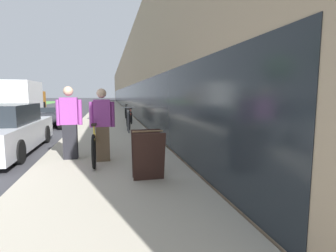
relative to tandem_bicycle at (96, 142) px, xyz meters
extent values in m
cube|color=#B2AA99|center=(0.32, 18.80, -0.46)|extent=(3.29, 70.00, 0.14)
cube|color=tan|center=(7.01, 26.80, 2.53)|extent=(10.00, 70.00, 6.11)
cube|color=#1E2328|center=(2.05, 26.80, 0.72)|extent=(0.10, 63.00, 2.20)
torus|color=black|center=(0.00, 1.02, -0.03)|extent=(0.06, 0.73, 0.73)
torus|color=black|center=(0.00, -1.00, -0.03)|extent=(0.06, 0.73, 0.73)
cylinder|color=yellow|center=(0.00, 0.01, 0.19)|extent=(0.04, 1.71, 0.04)
cylinder|color=yellow|center=(0.00, -0.39, 0.09)|extent=(0.04, 1.02, 0.34)
cylinder|color=yellow|center=(0.00, -0.63, 0.35)|extent=(0.03, 0.03, 0.30)
cube|color=black|center=(0.00, -0.63, 0.50)|extent=(0.11, 0.22, 0.05)
cylinder|color=yellow|center=(0.00, 0.86, 0.35)|extent=(0.03, 0.03, 0.32)
cylinder|color=silver|center=(0.00, 0.86, 0.51)|extent=(0.52, 0.03, 0.03)
cube|color=brown|center=(0.17, -0.35, 0.01)|extent=(0.31, 0.22, 0.81)
cube|color=#933D93|center=(0.17, -0.35, 0.73)|extent=(0.38, 0.22, 0.62)
cylinder|color=#933D93|center=(-0.06, -0.35, 0.70)|extent=(0.10, 0.10, 0.59)
cylinder|color=#933D93|center=(0.41, -0.35, 0.70)|extent=(0.10, 0.10, 0.59)
sphere|color=beige|center=(0.17, -0.35, 1.18)|extent=(0.22, 0.22, 0.22)
cube|color=black|center=(-0.59, 0.02, 0.03)|extent=(0.32, 0.23, 0.83)
cube|color=#933D93|center=(-0.59, 0.02, 0.76)|extent=(0.39, 0.23, 0.64)
cylinder|color=#933D93|center=(-0.84, 0.02, 0.73)|extent=(0.10, 0.10, 0.60)
cylinder|color=#933D93|center=(-0.35, 0.02, 0.73)|extent=(0.10, 0.10, 0.60)
sphere|color=tan|center=(-0.59, 0.02, 1.23)|extent=(0.23, 0.23, 0.23)
cylinder|color=#4C4C51|center=(1.09, 3.90, 0.02)|extent=(0.05, 0.05, 0.82)
cylinder|color=#4C4C51|center=(1.09, 4.45, 0.02)|extent=(0.05, 0.05, 0.82)
cylinder|color=#4C4C51|center=(1.09, 4.18, 0.43)|extent=(0.05, 0.55, 0.05)
torus|color=black|center=(1.17, 5.75, -0.02)|extent=(0.06, 0.75, 0.75)
torus|color=black|center=(1.17, 4.71, -0.02)|extent=(0.06, 0.75, 0.75)
cylinder|color=#B7BCC1|center=(1.17, 5.23, 0.21)|extent=(0.04, 0.89, 0.04)
cylinder|color=#B7BCC1|center=(1.17, 5.02, 0.10)|extent=(0.04, 0.54, 0.34)
cylinder|color=#B7BCC1|center=(1.17, 4.90, 0.36)|extent=(0.03, 0.03, 0.31)
cube|color=black|center=(1.17, 4.90, 0.52)|extent=(0.11, 0.22, 0.05)
cylinder|color=#B7BCC1|center=(1.17, 5.67, 0.37)|extent=(0.03, 0.03, 0.33)
cylinder|color=silver|center=(1.17, 5.67, 0.53)|extent=(0.52, 0.03, 0.03)
torus|color=black|center=(1.45, 7.89, -0.06)|extent=(0.05, 0.66, 0.66)
torus|color=black|center=(1.45, 6.89, -0.06)|extent=(0.05, 0.66, 0.66)
cylinder|color=red|center=(1.45, 7.39, 0.14)|extent=(0.04, 0.85, 0.04)
cylinder|color=red|center=(1.45, 7.19, 0.05)|extent=(0.04, 0.52, 0.31)
cylinder|color=red|center=(1.45, 7.07, 0.28)|extent=(0.03, 0.03, 0.27)
cube|color=black|center=(1.45, 7.07, 0.42)|extent=(0.11, 0.22, 0.05)
cylinder|color=red|center=(1.45, 7.81, 0.29)|extent=(0.03, 0.03, 0.29)
cylinder|color=silver|center=(1.45, 7.81, 0.43)|extent=(0.52, 0.03, 0.03)
torus|color=black|center=(1.38, 10.21, -0.02)|extent=(0.06, 0.75, 0.75)
torus|color=black|center=(1.38, 9.10, -0.02)|extent=(0.06, 0.75, 0.75)
cylinder|color=black|center=(1.38, 9.65, 0.21)|extent=(0.04, 0.95, 0.04)
cylinder|color=black|center=(1.38, 9.43, 0.10)|extent=(0.04, 0.57, 0.34)
cylinder|color=black|center=(1.38, 9.30, 0.36)|extent=(0.03, 0.03, 0.31)
cube|color=black|center=(1.38, 9.30, 0.52)|extent=(0.11, 0.22, 0.05)
cylinder|color=black|center=(1.38, 10.12, 0.37)|extent=(0.03, 0.03, 0.32)
cylinder|color=silver|center=(1.38, 10.12, 0.53)|extent=(0.52, 0.03, 0.03)
cube|color=#331E19|center=(1.01, -2.05, 0.05)|extent=(0.56, 0.20, 0.89)
cube|color=#331E19|center=(1.01, -1.69, 0.05)|extent=(0.56, 0.20, 0.89)
cylinder|color=#93704C|center=(1.01, -1.87, 0.49)|extent=(0.56, 0.03, 0.03)
cube|color=silver|center=(-2.61, 1.72, -0.03)|extent=(1.66, 4.76, 0.70)
cube|color=#1E2328|center=(-2.61, 1.72, 0.60)|extent=(1.43, 2.38, 0.54)
cylinder|color=black|center=(-1.85, 3.15, -0.23)|extent=(0.22, 0.60, 0.60)
cylinder|color=black|center=(-1.85, 0.29, -0.23)|extent=(0.22, 0.60, 0.60)
ellipsoid|color=black|center=(-2.74, 7.78, -0.09)|extent=(1.78, 4.04, 0.60)
cube|color=#1E2328|center=(-2.74, 8.29, 0.32)|extent=(1.24, 0.04, 0.26)
cylinder|color=black|center=(-3.57, 8.96, -0.23)|extent=(0.22, 0.60, 0.60)
cylinder|color=black|center=(-1.90, 8.96, -0.23)|extent=(0.22, 0.60, 0.60)
cylinder|color=black|center=(-3.57, 6.61, -0.23)|extent=(0.22, 0.60, 0.60)
cylinder|color=black|center=(-1.90, 6.61, -0.23)|extent=(0.22, 0.60, 0.60)
cube|color=orange|center=(-7.68, 24.58, 0.57)|extent=(2.26, 1.76, 1.73)
cube|color=white|center=(-7.68, 21.06, 1.04)|extent=(2.45, 5.29, 2.66)
cylinder|color=black|center=(-8.81, 24.12, -0.11)|extent=(0.28, 0.84, 0.84)
cylinder|color=black|center=(-6.55, 24.12, -0.11)|extent=(0.28, 0.84, 0.84)
cylinder|color=black|center=(-8.81, 20.00, -0.11)|extent=(0.28, 0.84, 0.84)
cylinder|color=black|center=(-6.55, 20.00, -0.11)|extent=(0.28, 0.84, 0.84)
camera|label=1|loc=(0.32, -6.55, 1.17)|focal=28.00mm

